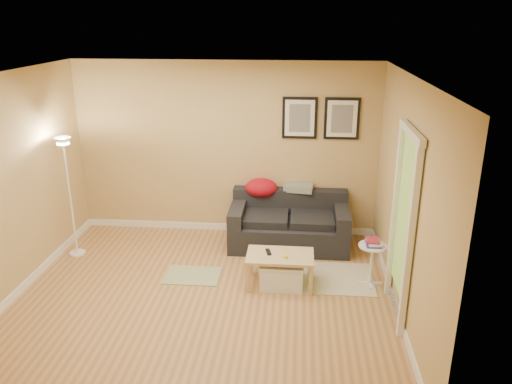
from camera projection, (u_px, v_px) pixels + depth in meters
floor at (204, 296)px, 6.01m from camera, size 4.50×4.50×0.00m
ceiling at (196, 76)px, 5.14m from camera, size 4.50×4.50×0.00m
wall_back at (226, 150)px, 7.46m from camera, size 4.50×0.00×4.50m
wall_front at (148, 286)px, 3.70m from camera, size 4.50×0.00×4.50m
wall_left at (8, 189)px, 5.76m from camera, size 0.00×4.00×4.00m
wall_right at (406, 201)px, 5.39m from camera, size 0.00×4.00×4.00m
baseboard_back at (228, 227)px, 7.86m from camera, size 4.50×0.02×0.10m
baseboard_left at (25, 284)px, 6.18m from camera, size 0.02×4.00×0.10m
baseboard_right at (394, 302)px, 5.81m from camera, size 0.02×4.00×0.10m
sofa at (289, 221)px, 7.24m from camera, size 1.70×0.90×0.75m
red_throw at (261, 188)px, 7.43m from camera, size 0.48×0.36×0.28m
plaid_throw at (299, 188)px, 7.41m from camera, size 0.45×0.32×0.10m
framed_print_left at (300, 118)px, 7.18m from camera, size 0.50×0.04×0.60m
framed_print_right at (342, 119)px, 7.13m from camera, size 0.50×0.04×0.60m
area_rug at (324, 278)px, 6.43m from camera, size 1.25×0.85×0.01m
green_runner at (193, 275)px, 6.48m from camera, size 0.70×0.50×0.01m
coffee_table at (280, 270)px, 6.21m from camera, size 0.83×0.51×0.41m
remote_control at (268, 252)px, 6.20m from camera, size 0.09×0.17×0.02m
tape_roll at (285, 256)px, 6.07m from camera, size 0.07×0.07×0.03m
storage_bin at (282, 274)px, 6.19m from camera, size 0.54×0.40×0.33m
side_table at (371, 265)px, 6.21m from camera, size 0.35×0.35×0.53m
book_stack at (373, 242)px, 6.12m from camera, size 0.24×0.28×0.07m
floor_lamp at (71, 201)px, 6.82m from camera, size 0.22×0.22×1.69m
doorway at (401, 230)px, 5.34m from camera, size 0.12×1.01×2.13m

